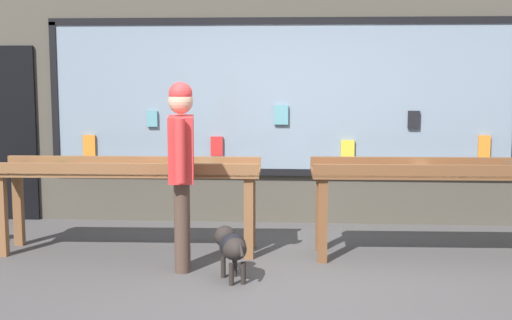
# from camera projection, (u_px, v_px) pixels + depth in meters

# --- Properties ---
(ground_plane) EXTENTS (40.00, 40.00, 0.00)m
(ground_plane) POSITION_uv_depth(u_px,v_px,m) (282.00, 279.00, 6.24)
(ground_plane) COLOR #474444
(shopfront_facade) EXTENTS (8.30, 0.29, 3.44)m
(shopfront_facade) POSITION_uv_depth(u_px,v_px,m) (285.00, 80.00, 8.39)
(shopfront_facade) COLOR #4C473D
(shopfront_facade) RESTS_ON ground_plane
(display_table_left) EXTENTS (2.64, 0.68, 0.93)m
(display_table_left) POSITION_uv_depth(u_px,v_px,m) (128.00, 178.00, 7.09)
(display_table_left) COLOR brown
(display_table_left) RESTS_ON ground_plane
(display_table_right) EXTENTS (2.64, 0.70, 0.95)m
(display_table_right) POSITION_uv_depth(u_px,v_px,m) (448.00, 180.00, 6.87)
(display_table_right) COLOR brown
(display_table_right) RESTS_ON ground_plane
(person_browsing) EXTENTS (0.28, 0.67, 1.72)m
(person_browsing) POSITION_uv_depth(u_px,v_px,m) (181.00, 161.00, 6.41)
(person_browsing) COLOR #4C382D
(person_browsing) RESTS_ON ground_plane
(small_dog) EXTENTS (0.37, 0.58, 0.44)m
(small_dog) POSITION_uv_depth(u_px,v_px,m) (232.00, 246.00, 6.20)
(small_dog) COLOR black
(small_dog) RESTS_ON ground_plane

